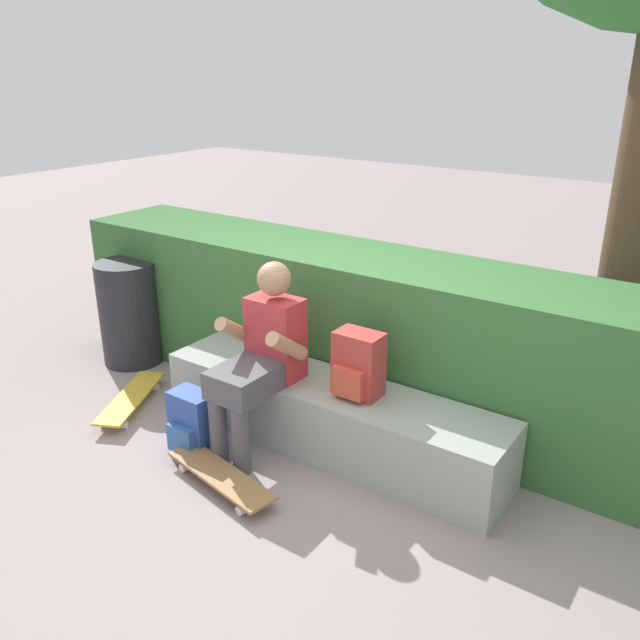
# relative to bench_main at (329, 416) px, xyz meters

# --- Properties ---
(ground_plane) EXTENTS (24.00, 24.00, 0.00)m
(ground_plane) POSITION_rel_bench_main_xyz_m (0.00, -0.35, -0.22)
(ground_plane) COLOR gray
(bench_main) EXTENTS (2.32, 0.51, 0.44)m
(bench_main) POSITION_rel_bench_main_xyz_m (0.00, 0.00, 0.00)
(bench_main) COLOR #96A096
(bench_main) RESTS_ON ground
(person_skater) EXTENTS (0.49, 0.62, 1.19)m
(person_skater) POSITION_rel_bench_main_xyz_m (-0.36, -0.22, 0.42)
(person_skater) COLOR #B73338
(person_skater) RESTS_ON ground
(skateboard_near_person) EXTENTS (0.82, 0.35, 0.09)m
(skateboard_near_person) POSITION_rel_bench_main_xyz_m (-0.27, -0.72, -0.15)
(skateboard_near_person) COLOR olive
(skateboard_near_person) RESTS_ON ground
(skateboard_beside_bench) EXTENTS (0.54, 0.81, 0.09)m
(skateboard_beside_bench) POSITION_rel_bench_main_xyz_m (-1.44, -0.40, -0.15)
(skateboard_beside_bench) COLOR gold
(skateboard_beside_bench) RESTS_ON ground
(backpack_on_bench) EXTENTS (0.28, 0.23, 0.40)m
(backpack_on_bench) POSITION_rel_bench_main_xyz_m (0.21, -0.01, 0.41)
(backpack_on_bench) COLOR #B23833
(backpack_on_bench) RESTS_ON bench_main
(backpack_on_ground) EXTENTS (0.28, 0.23, 0.40)m
(backpack_on_ground) POSITION_rel_bench_main_xyz_m (-0.69, -0.53, -0.03)
(backpack_on_ground) COLOR #2D4C99
(backpack_on_ground) RESTS_ON ground
(hedge_row) EXTENTS (6.03, 0.79, 1.09)m
(hedge_row) POSITION_rel_bench_main_xyz_m (0.41, 0.67, 0.33)
(hedge_row) COLOR #366833
(hedge_row) RESTS_ON ground
(trash_bin) EXTENTS (0.48, 0.48, 0.84)m
(trash_bin) POSITION_rel_bench_main_xyz_m (-2.06, 0.15, 0.20)
(trash_bin) COLOR #232328
(trash_bin) RESTS_ON ground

